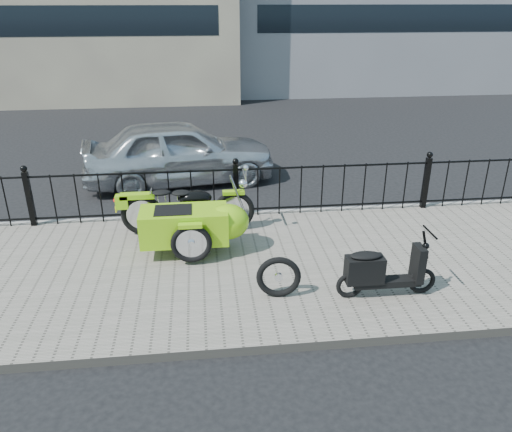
{
  "coord_description": "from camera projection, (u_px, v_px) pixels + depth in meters",
  "views": [
    {
      "loc": [
        -0.59,
        -6.92,
        3.71
      ],
      "look_at": [
        0.2,
        -0.1,
        0.71
      ],
      "focal_mm": 35.0,
      "sensor_mm": 36.0,
      "label": 1
    }
  ],
  "objects": [
    {
      "name": "scooter",
      "position": [
        381.0,
        272.0,
        6.44
      ],
      "size": [
        1.34,
        0.39,
        0.91
      ],
      "color": "black",
      "rests_on": "sidewalk"
    },
    {
      "name": "sedan_car",
      "position": [
        179.0,
        152.0,
        10.7
      ],
      "size": [
        4.26,
        2.25,
        1.38
      ],
      "primitive_type": "imported",
      "rotation": [
        0.0,
        0.0,
        1.73
      ],
      "color": "silver",
      "rests_on": "ground"
    },
    {
      "name": "spare_tire",
      "position": [
        279.0,
        277.0,
        6.44
      ],
      "size": [
        0.59,
        0.14,
        0.58
      ],
      "primitive_type": "torus",
      "rotation": [
        1.57,
        0.0,
        -0.1
      ],
      "color": "black",
      "rests_on": "sidewalk"
    },
    {
      "name": "curb",
      "position": [
        236.0,
        216.0,
        9.14
      ],
      "size": [
        30.0,
        0.1,
        0.12
      ],
      "primitive_type": "cube",
      "color": "gray",
      "rests_on": "ground"
    },
    {
      "name": "motorcycle_sidecar",
      "position": [
        196.0,
        220.0,
        7.63
      ],
      "size": [
        2.28,
        1.48,
        0.98
      ],
      "color": "black",
      "rests_on": "sidewalk"
    },
    {
      "name": "ground",
      "position": [
        243.0,
        255.0,
        7.85
      ],
      "size": [
        120.0,
        120.0,
        0.0
      ],
      "primitive_type": "plane",
      "color": "black",
      "rests_on": "ground"
    },
    {
      "name": "iron_fence",
      "position": [
        236.0,
        191.0,
        8.8
      ],
      "size": [
        14.11,
        0.11,
        1.08
      ],
      "color": "black",
      "rests_on": "sidewalk"
    },
    {
      "name": "sidewalk",
      "position": [
        246.0,
        268.0,
        7.37
      ],
      "size": [
        30.0,
        3.8,
        0.12
      ],
      "primitive_type": "cube",
      "color": "slate",
      "rests_on": "ground"
    }
  ]
}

